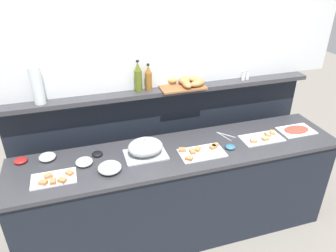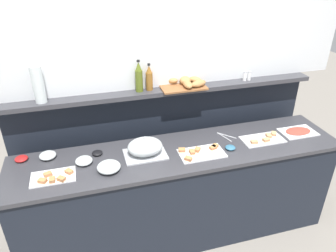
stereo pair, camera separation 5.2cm
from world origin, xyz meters
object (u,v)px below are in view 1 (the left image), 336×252
object	(u,v)px
cold_cuts_platter	(297,130)
glass_bowl_medium	(110,168)
sandwich_platter_front	(262,138)
sandwich_platter_rear	(54,179)
pepper_shaker	(247,75)
salt_shaker	(243,76)
olive_oil_bottle	(138,78)
vinegar_bottle_amber	(148,79)
water_carafe	(37,86)
glass_bowl_large	(84,162)
condiment_bowl_red	(97,154)
sandwich_platter_side	(201,152)
glass_bowl_small	(47,157)
condiment_bowl_dark	(21,160)
serving_tongs	(224,136)
serving_cloche	(145,148)
condiment_bowl_cream	(230,147)
bread_basket	(185,83)

from	to	relation	value
cold_cuts_platter	glass_bowl_medium	size ratio (longest dim) A/B	1.80
sandwich_platter_front	glass_bowl_medium	size ratio (longest dim) A/B	2.09
sandwich_platter_rear	pepper_shaker	bearing A→B (deg)	15.56
sandwich_platter_front	salt_shaker	bearing A→B (deg)	90.32
olive_oil_bottle	salt_shaker	bearing A→B (deg)	-0.66
olive_oil_bottle	vinegar_bottle_amber	world-z (taller)	olive_oil_bottle
water_carafe	glass_bowl_large	bearing A→B (deg)	-54.54
condiment_bowl_red	vinegar_bottle_amber	bearing A→B (deg)	29.36
sandwich_platter_front	olive_oil_bottle	bearing A→B (deg)	155.84
sandwich_platter_rear	olive_oil_bottle	xyz separation A→B (m)	(0.76, 0.51, 0.51)
sandwich_platter_side	cold_cuts_platter	distance (m)	0.99
glass_bowl_small	condiment_bowl_dark	distance (m)	0.20
sandwich_platter_side	sandwich_platter_front	xyz separation A→B (m)	(0.61, 0.05, -0.00)
glass_bowl_small	serving_tongs	world-z (taller)	glass_bowl_small
serving_cloche	water_carafe	world-z (taller)	water_carafe
serving_cloche	condiment_bowl_cream	xyz separation A→B (m)	(0.71, -0.11, -0.06)
salt_shaker	bread_basket	distance (m)	0.58
salt_shaker	pepper_shaker	bearing A→B (deg)	0.00
sandwich_platter_rear	condiment_bowl_red	distance (m)	0.40
cold_cuts_platter	water_carafe	xyz separation A→B (m)	(-2.18, 0.41, 0.54)
sandwich_platter_rear	serving_tongs	world-z (taller)	sandwich_platter_rear
cold_cuts_platter	water_carafe	world-z (taller)	water_carafe
sandwich_platter_front	serving_cloche	distance (m)	1.06
salt_shaker	pepper_shaker	distance (m)	0.04
sandwich_platter_front	water_carafe	bearing A→B (deg)	166.34
sandwich_platter_rear	glass_bowl_small	xyz separation A→B (m)	(-0.05, 0.28, 0.01)
cold_cuts_platter	salt_shaker	size ratio (longest dim) A/B	3.68
bread_basket	condiment_bowl_cream	bearing A→B (deg)	-64.67
condiment_bowl_red	serving_tongs	world-z (taller)	condiment_bowl_red
condiment_bowl_dark	serving_tongs	xyz separation A→B (m)	(1.71, -0.10, -0.01)
serving_cloche	glass_bowl_large	distance (m)	0.49
glass_bowl_small	water_carafe	world-z (taller)	water_carafe
sandwich_platter_side	sandwich_platter_front	distance (m)	0.61
sandwich_platter_side	pepper_shaker	bearing A→B (deg)	36.99
glass_bowl_medium	vinegar_bottle_amber	size ratio (longest dim) A/B	0.75
serving_cloche	sandwich_platter_front	bearing A→B (deg)	-2.83
glass_bowl_large	pepper_shaker	xyz separation A→B (m)	(1.58, 0.37, 0.42)
serving_tongs	condiment_bowl_cream	bearing A→B (deg)	-102.98
serving_cloche	condiment_bowl_dark	xyz separation A→B (m)	(-0.96, 0.19, -0.06)
sandwich_platter_rear	cold_cuts_platter	distance (m)	2.14
sandwich_platter_side	sandwich_platter_front	size ratio (longest dim) A/B	1.00
pepper_shaker	cold_cuts_platter	bearing A→B (deg)	-50.81
serving_cloche	glass_bowl_medium	bearing A→B (deg)	-156.51
sandwich_platter_rear	vinegar_bottle_amber	size ratio (longest dim) A/B	1.35
condiment_bowl_red	salt_shaker	size ratio (longest dim) A/B	0.99
serving_tongs	serving_cloche	bearing A→B (deg)	-173.02
sandwich_platter_front	glass_bowl_medium	bearing A→B (deg)	-176.54
sandwich_platter_rear	water_carafe	xyz separation A→B (m)	(-0.04, 0.50, 0.54)
glass_bowl_small	water_carafe	distance (m)	0.57
glass_bowl_small	bread_basket	world-z (taller)	bread_basket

